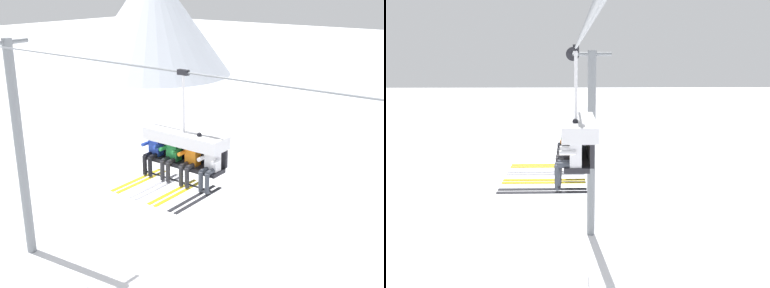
# 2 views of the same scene
# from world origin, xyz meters

# --- Properties ---
(mountain_peak_west) EXTENTS (17.48, 17.48, 11.91)m
(mountain_peak_west) POSITION_xyz_m (-29.74, 31.76, 5.96)
(mountain_peak_west) COLOR silver
(mountain_peak_west) RESTS_ON ground_plane
(lift_tower_near) EXTENTS (0.36, 1.88, 8.32)m
(lift_tower_near) POSITION_xyz_m (-8.04, -0.02, 4.33)
(lift_tower_near) COLOR slate
(lift_tower_near) RESTS_ON ground_plane
(lift_cable) EXTENTS (19.17, 0.05, 0.05)m
(lift_cable) POSITION_xyz_m (0.55, -0.80, 8.04)
(lift_cable) COLOR slate
(chairlift_chair) EXTENTS (2.14, 0.74, 2.63)m
(chairlift_chair) POSITION_xyz_m (0.18, -0.73, 6.33)
(chairlift_chair) COLOR #232328
(skier_blue) EXTENTS (0.46, 1.70, 1.23)m
(skier_blue) POSITION_xyz_m (-0.68, -0.95, 6.03)
(skier_blue) COLOR #2847B7
(skier_green) EXTENTS (0.46, 1.70, 1.23)m
(skier_green) POSITION_xyz_m (-0.11, -0.95, 6.03)
(skier_green) COLOR #23843D
(skier_orange) EXTENTS (0.48, 1.70, 1.34)m
(skier_orange) POSITION_xyz_m (0.47, -0.94, 6.05)
(skier_orange) COLOR orange
(skier_white) EXTENTS (0.46, 1.70, 1.23)m
(skier_white) POSITION_xyz_m (1.04, -0.95, 6.03)
(skier_white) COLOR silver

